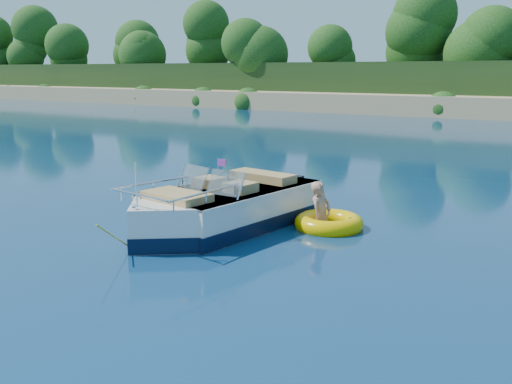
# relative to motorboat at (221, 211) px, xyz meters

# --- Properties ---
(ground) EXTENTS (160.00, 160.00, 0.00)m
(ground) POSITION_rel_motorboat_xyz_m (1.25, -2.44, -0.37)
(ground) COLOR #092244
(ground) RESTS_ON ground
(motorboat) EXTENTS (2.56, 5.76, 1.92)m
(motorboat) POSITION_rel_motorboat_xyz_m (0.00, 0.00, 0.00)
(motorboat) COLOR silver
(motorboat) RESTS_ON ground
(tow_tube) EXTENTS (1.95, 1.95, 0.39)m
(tow_tube) POSITION_rel_motorboat_xyz_m (1.95, 1.28, -0.27)
(tow_tube) COLOR #E6B200
(tow_tube) RESTS_ON ground
(boy) EXTENTS (0.44, 0.88, 1.68)m
(boy) POSITION_rel_motorboat_xyz_m (1.81, 1.19, -0.37)
(boy) COLOR tan
(boy) RESTS_ON ground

